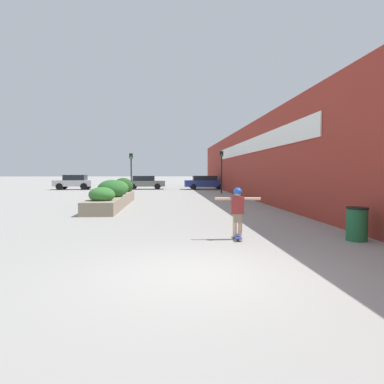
% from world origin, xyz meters
% --- Properties ---
extents(ground_plane, '(300.00, 300.00, 0.00)m').
position_xyz_m(ground_plane, '(0.00, 0.00, 0.00)').
color(ground_plane, gray).
extents(building_wall_right, '(0.67, 47.55, 5.22)m').
position_xyz_m(building_wall_right, '(5.46, 18.37, 2.62)').
color(building_wall_right, maroon).
rests_on(building_wall_right, ground_plane).
extents(planter_box, '(1.53, 9.07, 1.49)m').
position_xyz_m(planter_box, '(-3.48, 12.86, 0.58)').
color(planter_box, gray).
rests_on(planter_box, ground_plane).
extents(skateboard, '(0.25, 0.80, 0.09)m').
position_xyz_m(skateboard, '(1.38, 3.06, 0.07)').
color(skateboard, navy).
rests_on(skateboard, ground_plane).
extents(skateboarder, '(1.26, 0.23, 1.35)m').
position_xyz_m(skateboarder, '(1.38, 3.06, 0.90)').
color(skateboarder, tan).
rests_on(skateboarder, skateboard).
extents(trash_bin, '(0.57, 0.57, 0.91)m').
position_xyz_m(trash_bin, '(4.57, 2.65, 0.46)').
color(trash_bin, '#1E5B33').
rests_on(trash_bin, ground_plane).
extents(car_leftmost, '(4.25, 2.06, 1.46)m').
position_xyz_m(car_leftmost, '(-2.97, 31.52, 0.77)').
color(car_leftmost, slate).
rests_on(car_leftmost, ground_plane).
extents(car_center_left, '(4.57, 1.91, 1.52)m').
position_xyz_m(car_center_left, '(10.72, 29.90, 0.79)').
color(car_center_left, maroon).
rests_on(car_center_left, ground_plane).
extents(car_center_right, '(4.72, 1.93, 1.48)m').
position_xyz_m(car_center_right, '(3.65, 30.75, 0.78)').
color(car_center_right, navy).
rests_on(car_center_right, ground_plane).
extents(car_rightmost, '(4.06, 1.95, 1.58)m').
position_xyz_m(car_rightmost, '(-10.52, 31.28, 0.83)').
color(car_rightmost, '#BCBCC1').
rests_on(car_rightmost, ground_plane).
extents(traffic_light_left, '(0.28, 0.30, 3.48)m').
position_xyz_m(traffic_light_left, '(-3.65, 23.62, 2.37)').
color(traffic_light_left, black).
rests_on(traffic_light_left, ground_plane).
extents(traffic_light_right, '(0.28, 0.30, 3.72)m').
position_xyz_m(traffic_light_right, '(4.22, 23.66, 2.52)').
color(traffic_light_right, black).
rests_on(traffic_light_right, ground_plane).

